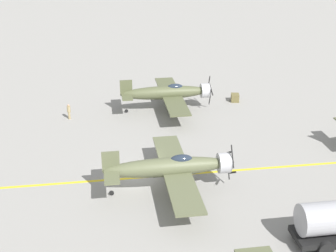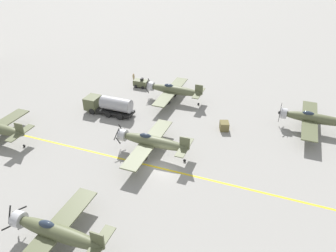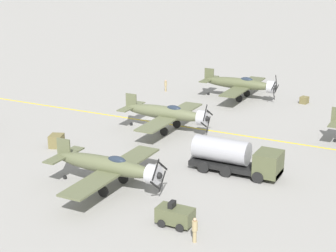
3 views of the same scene
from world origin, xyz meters
TOP-DOWN VIEW (x-y plane):
  - ground_plane at (0.00, 0.00)m, footprint 400.00×400.00m
  - taxiway_stripe at (0.00, 0.00)m, footprint 0.30×160.00m
  - airplane_mid_left at (-14.19, 4.57)m, footprint 12.00×9.98m
  - airplane_mid_center at (2.31, 2.31)m, footprint 12.00×9.98m
  - ground_crew_walking at (-13.30, -6.00)m, footprint 0.36×0.36m
  - supply_crate_mid_lane at (-15.77, 12.53)m, footprint 1.20×1.06m

SIDE VIEW (x-z plane):
  - ground_plane at x=0.00m, z-range 0.00..0.00m
  - taxiway_stripe at x=0.00m, z-range 0.00..0.01m
  - supply_crate_mid_lane at x=-15.77m, z-range 0.00..0.88m
  - ground_crew_walking at x=-13.30m, z-range 0.07..1.71m
  - airplane_mid_left at x=-14.19m, z-range 0.17..3.85m
  - airplane_mid_center at x=2.31m, z-range 0.19..3.84m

